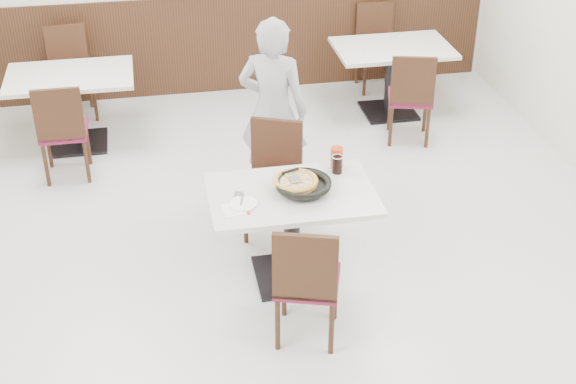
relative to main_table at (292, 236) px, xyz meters
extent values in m
plane|color=#BABAB5|center=(-0.05, 0.13, -0.38)|extent=(7.00, 7.00, 0.00)
cube|color=black|center=(-0.05, 3.61, 0.18)|extent=(5.90, 0.03, 1.10)
cylinder|color=black|center=(0.05, 0.05, 0.39)|extent=(0.12, 0.12, 0.04)
cylinder|color=black|center=(0.08, 0.00, 0.42)|extent=(0.35, 0.35, 0.01)
cylinder|color=gold|center=(0.03, 0.03, 0.44)|extent=(0.33, 0.33, 0.02)
cube|color=white|center=(0.03, 0.03, 0.47)|extent=(0.09, 0.11, 0.00)
cube|color=white|center=(-0.43, -0.15, 0.38)|extent=(0.19, 0.19, 0.00)
cylinder|color=white|center=(-0.37, -0.10, 0.38)|extent=(0.20, 0.20, 0.01)
cube|color=white|center=(-0.37, -0.05, 0.39)|extent=(0.05, 0.16, 0.00)
cylinder|color=black|center=(0.39, 0.23, 0.44)|extent=(0.08, 0.08, 0.13)
cylinder|color=#B53112|center=(0.41, 0.31, 0.45)|extent=(0.10, 0.10, 0.16)
imported|color=#ADACB1|center=(0.08, 1.24, 0.45)|extent=(0.71, 0.61, 1.64)
camera|label=1|loc=(-0.94, -4.85, 3.35)|focal=50.00mm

